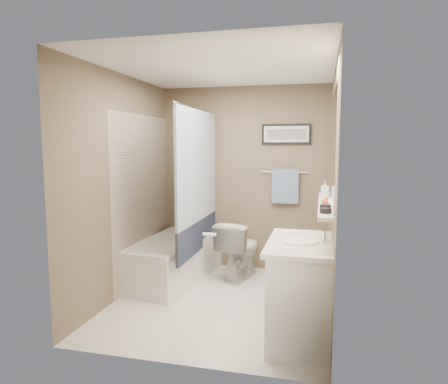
% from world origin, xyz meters
% --- Properties ---
extents(ground, '(2.50, 2.50, 0.00)m').
position_xyz_m(ground, '(0.00, 0.00, 0.00)').
color(ground, silver).
rests_on(ground, ground).
extents(ceiling, '(2.20, 2.50, 0.04)m').
position_xyz_m(ceiling, '(0.00, 0.00, 2.38)').
color(ceiling, white).
rests_on(ceiling, wall_back).
extents(wall_back, '(2.20, 0.04, 2.40)m').
position_xyz_m(wall_back, '(0.00, 1.23, 1.20)').
color(wall_back, brown).
rests_on(wall_back, ground).
extents(wall_front, '(2.20, 0.04, 2.40)m').
position_xyz_m(wall_front, '(0.00, -1.23, 1.20)').
color(wall_front, brown).
rests_on(wall_front, ground).
extents(wall_left, '(0.04, 2.50, 2.40)m').
position_xyz_m(wall_left, '(-1.08, 0.00, 1.20)').
color(wall_left, brown).
rests_on(wall_left, ground).
extents(wall_right, '(0.04, 2.50, 2.40)m').
position_xyz_m(wall_right, '(1.08, 0.00, 1.20)').
color(wall_right, brown).
rests_on(wall_right, ground).
extents(tile_surround, '(0.02, 1.55, 2.00)m').
position_xyz_m(tile_surround, '(-1.09, 0.50, 1.00)').
color(tile_surround, '#BDA58F').
rests_on(tile_surround, wall_left).
extents(curtain_rod, '(0.02, 1.55, 0.02)m').
position_xyz_m(curtain_rod, '(-0.40, 0.50, 2.05)').
color(curtain_rod, silver).
rests_on(curtain_rod, wall_left).
extents(curtain_upper, '(0.03, 1.45, 1.28)m').
position_xyz_m(curtain_upper, '(-0.40, 0.50, 1.40)').
color(curtain_upper, silver).
rests_on(curtain_upper, curtain_rod).
extents(curtain_lower, '(0.03, 1.45, 0.36)m').
position_xyz_m(curtain_lower, '(-0.40, 0.50, 0.58)').
color(curtain_lower, '#232B41').
rests_on(curtain_lower, curtain_rod).
extents(mirror, '(0.02, 1.60, 1.00)m').
position_xyz_m(mirror, '(1.09, -0.15, 1.62)').
color(mirror, silver).
rests_on(mirror, wall_right).
extents(shelf, '(0.12, 1.60, 0.03)m').
position_xyz_m(shelf, '(1.04, -0.15, 1.10)').
color(shelf, silver).
rests_on(shelf, wall_right).
extents(towel_bar, '(0.60, 0.02, 0.02)m').
position_xyz_m(towel_bar, '(0.55, 1.22, 1.30)').
color(towel_bar, silver).
rests_on(towel_bar, wall_back).
extents(towel, '(0.34, 0.05, 0.44)m').
position_xyz_m(towel, '(0.55, 1.20, 1.12)').
color(towel, '#92B2D4').
rests_on(towel, towel_bar).
extents(art_frame, '(0.62, 0.02, 0.26)m').
position_xyz_m(art_frame, '(0.55, 1.23, 1.78)').
color(art_frame, black).
rests_on(art_frame, wall_back).
extents(art_mat, '(0.56, 0.00, 0.20)m').
position_xyz_m(art_mat, '(0.55, 1.22, 1.78)').
color(art_mat, white).
rests_on(art_mat, art_frame).
extents(art_image, '(0.50, 0.00, 0.13)m').
position_xyz_m(art_image, '(0.55, 1.22, 1.78)').
color(art_image, '#595959').
rests_on(art_image, art_mat).
extents(door, '(0.80, 0.02, 2.00)m').
position_xyz_m(door, '(0.55, -1.24, 1.00)').
color(door, silver).
rests_on(door, wall_front).
extents(door_handle, '(0.10, 0.02, 0.02)m').
position_xyz_m(door_handle, '(0.22, -1.19, 1.00)').
color(door_handle, silver).
rests_on(door_handle, door).
extents(bathtub, '(0.89, 1.58, 0.50)m').
position_xyz_m(bathtub, '(-0.75, 0.55, 0.25)').
color(bathtub, white).
rests_on(bathtub, ground).
extents(tub_rim, '(0.56, 1.36, 0.02)m').
position_xyz_m(tub_rim, '(-0.75, 0.55, 0.50)').
color(tub_rim, beige).
rests_on(tub_rim, bathtub).
extents(toilet, '(0.55, 0.77, 0.72)m').
position_xyz_m(toilet, '(0.03, 0.83, 0.36)').
color(toilet, silver).
rests_on(toilet, ground).
extents(vanity, '(0.51, 0.91, 0.80)m').
position_xyz_m(vanity, '(0.85, -0.58, 0.40)').
color(vanity, white).
rests_on(vanity, ground).
extents(countertop, '(0.54, 0.96, 0.04)m').
position_xyz_m(countertop, '(0.84, -0.58, 0.82)').
color(countertop, silver).
rests_on(countertop, vanity).
extents(sink_basin, '(0.34, 0.34, 0.01)m').
position_xyz_m(sink_basin, '(0.83, -0.58, 0.85)').
color(sink_basin, white).
rests_on(sink_basin, countertop).
extents(faucet_spout, '(0.02, 0.02, 0.10)m').
position_xyz_m(faucet_spout, '(1.03, -0.58, 0.89)').
color(faucet_spout, silver).
rests_on(faucet_spout, countertop).
extents(faucet_knob, '(0.05, 0.05, 0.05)m').
position_xyz_m(faucet_knob, '(1.03, -0.48, 0.87)').
color(faucet_knob, silver).
rests_on(faucet_knob, countertop).
extents(candle_bowl_near, '(0.09, 0.09, 0.04)m').
position_xyz_m(candle_bowl_near, '(1.04, -0.74, 1.14)').
color(candle_bowl_near, black).
rests_on(candle_bowl_near, shelf).
extents(candle_bowl_far, '(0.09, 0.09, 0.04)m').
position_xyz_m(candle_bowl_far, '(1.04, -0.56, 1.14)').
color(candle_bowl_far, black).
rests_on(candle_bowl_far, shelf).
extents(hair_brush_front, '(0.06, 0.22, 0.04)m').
position_xyz_m(hair_brush_front, '(1.04, -0.28, 1.14)').
color(hair_brush_front, '#BF3B1B').
rests_on(hair_brush_front, shelf).
extents(hair_brush_back, '(0.06, 0.22, 0.04)m').
position_xyz_m(hair_brush_back, '(1.04, -0.15, 1.14)').
color(hair_brush_back, orange).
rests_on(hair_brush_back, shelf).
extents(pink_comb, '(0.03, 0.16, 0.01)m').
position_xyz_m(pink_comb, '(1.04, 0.01, 1.12)').
color(pink_comb, '#CE7E9B').
rests_on(pink_comb, shelf).
extents(glass_jar, '(0.08, 0.08, 0.10)m').
position_xyz_m(glass_jar, '(1.04, 0.40, 1.17)').
color(glass_jar, silver).
rests_on(glass_jar, shelf).
extents(soap_bottle, '(0.08, 0.08, 0.16)m').
position_xyz_m(soap_bottle, '(1.04, 0.28, 1.20)').
color(soap_bottle, '#999999').
rests_on(soap_bottle, shelf).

